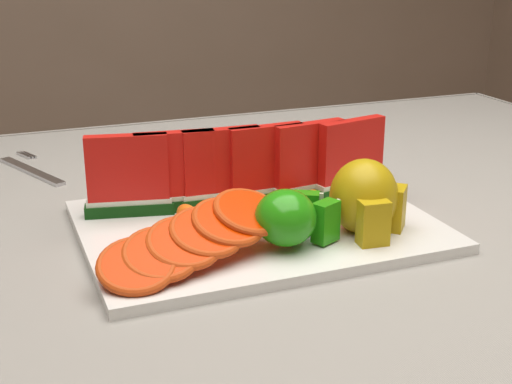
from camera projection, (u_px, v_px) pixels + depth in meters
table at (231, 294)px, 0.91m from camera, size 1.40×0.90×0.75m
tablecloth at (230, 249)px, 0.89m from camera, size 1.53×1.03×0.20m
platter at (257, 226)px, 0.83m from camera, size 0.40×0.30×0.01m
apple_cluster at (291, 217)px, 0.75m from camera, size 0.10×0.08×0.06m
pear_cluster at (366, 199)px, 0.79m from camera, size 0.10×0.10×0.09m
side_plate at (278, 144)px, 1.17m from camera, size 0.20×0.20×0.01m
fork at (31, 169)px, 1.05m from camera, size 0.08×0.19×0.00m
watermelon_row at (244, 168)px, 0.87m from camera, size 0.39×0.07×0.10m
orange_fan_front at (196, 237)px, 0.72m from camera, size 0.23×0.14×0.06m
orange_fan_back at (194, 177)px, 0.93m from camera, size 0.22×0.09×0.04m
tangerine_segments at (256, 209)px, 0.84m from camera, size 0.19×0.07×0.02m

